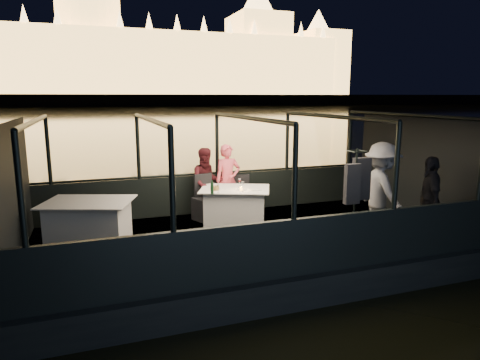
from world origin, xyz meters
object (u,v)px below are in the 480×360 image
object	(u,v)px
person_woman_coral	(228,183)
passenger_stripe	(381,195)
passenger_dark	(429,197)
dining_table_aft	(89,224)
coat_stand	(355,200)
person_man_maroon	(207,184)
wine_bottle	(212,187)
chair_port_left	(206,200)
dining_table_central	(235,206)
chair_port_right	(243,196)

from	to	relation	value
person_woman_coral	passenger_stripe	xyz separation A→B (m)	(2.22, -2.60, 0.10)
passenger_stripe	passenger_dark	distance (m)	0.86
dining_table_aft	coat_stand	distance (m)	4.83
dining_table_aft	person_man_maroon	world-z (taller)	person_man_maroon
coat_stand	person_woman_coral	xyz separation A→B (m)	(-1.42, 2.91, -0.15)
wine_bottle	person_man_maroon	bearing A→B (deg)	80.65
chair_port_left	coat_stand	distance (m)	3.35
passenger_stripe	coat_stand	bearing A→B (deg)	115.75
passenger_stripe	person_man_maroon	bearing A→B (deg)	50.84
coat_stand	passenger_dark	bearing A→B (deg)	-4.22
dining_table_central	coat_stand	xyz separation A→B (m)	(1.49, -2.19, 0.51)
dining_table_aft	chair_port_left	world-z (taller)	chair_port_left
passenger_stripe	dining_table_central	bearing A→B (deg)	55.23
dining_table_aft	wine_bottle	world-z (taller)	wine_bottle
chair_port_right	person_man_maroon	distance (m)	0.88
dining_table_aft	chair_port_right	world-z (taller)	chair_port_right
dining_table_aft	passenger_dark	distance (m)	6.32
dining_table_aft	chair_port_left	bearing A→B (deg)	19.15
chair_port_left	coat_stand	size ratio (longest dim) A/B	0.55
coat_stand	chair_port_right	bearing A→B (deg)	111.78
dining_table_central	coat_stand	size ratio (longest dim) A/B	0.80
chair_port_right	person_man_maroon	bearing A→B (deg)	175.34
dining_table_aft	person_woman_coral	world-z (taller)	person_woman_coral
dining_table_central	person_man_maroon	xyz separation A→B (m)	(-0.43, 0.72, 0.36)
person_man_maroon	chair_port_right	bearing A→B (deg)	-9.17
wine_bottle	passenger_stripe	bearing A→B (deg)	-27.99
dining_table_central	person_woman_coral	size ratio (longest dim) A/B	0.89
dining_table_central	chair_port_right	xyz separation A→B (m)	(0.39, 0.56, 0.06)
passenger_stripe	wine_bottle	world-z (taller)	passenger_stripe
chair_port_right	coat_stand	bearing A→B (deg)	-61.71
dining_table_central	dining_table_aft	size ratio (longest dim) A/B	0.94
person_woman_coral	person_man_maroon	size ratio (longest dim) A/B	1.04
chair_port_left	wine_bottle	xyz separation A→B (m)	(-0.07, -0.79, 0.47)
dining_table_central	chair_port_left	bearing A→B (deg)	139.74
chair_port_right	passenger_stripe	world-z (taller)	passenger_stripe
chair_port_left	person_man_maroon	world-z (taller)	person_man_maroon
person_man_maroon	passenger_dark	world-z (taller)	passenger_dark
passenger_stripe	passenger_dark	bearing A→B (deg)	-114.96
person_man_maroon	passenger_stripe	xyz separation A→B (m)	(2.72, -2.60, 0.10)
person_man_maroon	dining_table_aft	bearing A→B (deg)	-154.30
person_man_maroon	passenger_dark	xyz separation A→B (m)	(3.47, -3.02, 0.10)
person_man_maroon	wine_bottle	world-z (taller)	person_man_maroon
chair_port_left	passenger_dark	world-z (taller)	passenger_dark
coat_stand	wine_bottle	size ratio (longest dim) A/B	6.41
dining_table_aft	wine_bottle	xyz separation A→B (m)	(2.37, 0.05, 0.53)
coat_stand	passenger_stripe	xyz separation A→B (m)	(0.80, 0.31, -0.05)
passenger_stripe	wine_bottle	xyz separation A→B (m)	(-2.89, 1.54, 0.06)
dining_table_aft	coat_stand	xyz separation A→B (m)	(4.45, -1.79, 0.51)
passenger_dark	wine_bottle	bearing A→B (deg)	-89.44
coat_stand	passenger_stripe	size ratio (longest dim) A/B	0.97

